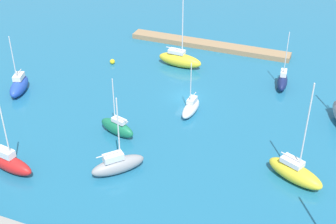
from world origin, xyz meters
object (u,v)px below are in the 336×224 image
sailboat_navy_by_breakwater (282,81)px  mooring_buoy_yellow (112,62)px  pier_dock (209,45)px  sailboat_green_center_basin (117,127)px  sailboat_yellow_lone_south (295,172)px  sailboat_blue_near_pier (19,85)px  sailboat_white_mid_basin (191,108)px  sailboat_gray_west_end (118,164)px  sailboat_yellow_lone_north (180,59)px  sailboat_red_off_beacon (10,163)px

sailboat_navy_by_breakwater → mooring_buoy_yellow: bearing=-91.4°
pier_dock → sailboat_green_center_basin: bearing=85.0°
pier_dock → sailboat_yellow_lone_south: (-19.07, 30.09, 0.69)m
sailboat_blue_near_pier → sailboat_green_center_basin: (-17.76, 4.35, -0.05)m
sailboat_green_center_basin → mooring_buoy_yellow: sailboat_green_center_basin is taller
sailboat_yellow_lone_south → sailboat_white_mid_basin: size_ratio=1.60×
sailboat_green_center_basin → sailboat_gray_west_end: sailboat_gray_west_end is taller
sailboat_blue_near_pier → sailboat_yellow_lone_south: bearing=64.3°
sailboat_yellow_lone_north → mooring_buoy_yellow: size_ratio=15.06×
sailboat_yellow_lone_south → sailboat_green_center_basin: sailboat_yellow_lone_south is taller
sailboat_red_off_beacon → sailboat_white_mid_basin: size_ratio=1.18×
sailboat_yellow_lone_south → sailboat_white_mid_basin: sailboat_yellow_lone_south is taller
sailboat_blue_near_pier → sailboat_navy_by_breakwater: size_ratio=1.00×
sailboat_blue_near_pier → sailboat_white_mid_basin: (-24.54, -3.63, -0.23)m
sailboat_navy_by_breakwater → sailboat_yellow_lone_north: (16.21, -0.92, 0.18)m
sailboat_green_center_basin → sailboat_yellow_lone_north: (-0.53, -20.59, 0.16)m
sailboat_yellow_lone_south → mooring_buoy_yellow: size_ratio=14.97×
sailboat_navy_by_breakwater → mooring_buoy_yellow: size_ratio=10.78×
pier_dock → sailboat_blue_near_pier: bearing=50.8°
sailboat_green_center_basin → sailboat_yellow_lone_south: bearing=-165.9°
sailboat_yellow_lone_south → sailboat_red_off_beacon: 31.00m
sailboat_yellow_lone_south → sailboat_navy_by_breakwater: bearing=128.6°
sailboat_yellow_lone_north → mooring_buoy_yellow: 10.79m
sailboat_red_off_beacon → sailboat_white_mid_basin: bearing=61.1°
sailboat_yellow_lone_south → sailboat_blue_near_pier: sailboat_yellow_lone_south is taller
sailboat_green_center_basin → sailboat_yellow_lone_north: sailboat_yellow_lone_north is taller
sailboat_gray_west_end → sailboat_red_off_beacon: bearing=152.3°
sailboat_gray_west_end → mooring_buoy_yellow: sailboat_gray_west_end is taller
sailboat_yellow_lone_south → sailboat_yellow_lone_north: bearing=159.7°
sailboat_white_mid_basin → sailboat_gray_west_end: bearing=-11.3°
sailboat_blue_near_pier → sailboat_yellow_lone_north: size_ratio=0.72×
sailboat_gray_west_end → sailboat_navy_by_breakwater: (-13.34, -26.25, -0.04)m
sailboat_yellow_lone_south → sailboat_navy_by_breakwater: sailboat_yellow_lone_south is taller
pier_dock → sailboat_navy_by_breakwater: bearing=145.8°
sailboat_yellow_lone_south → sailboat_white_mid_basin: 17.27m
sailboat_yellow_lone_north → sailboat_white_mid_basin: bearing=-59.8°
sailboat_red_off_beacon → sailboat_yellow_lone_north: 32.38m
sailboat_gray_west_end → mooring_buoy_yellow: 27.41m
pier_dock → sailboat_blue_near_pier: 32.18m
sailboat_red_off_beacon → sailboat_navy_by_breakwater: sailboat_red_off_beacon is taller
sailboat_gray_west_end → mooring_buoy_yellow: (13.16, -24.03, -0.67)m
sailboat_yellow_lone_south → sailboat_green_center_basin: bearing=-157.0°
sailboat_red_off_beacon → mooring_buoy_yellow: (2.02, -28.16, -0.69)m
sailboat_red_off_beacon → sailboat_yellow_lone_north: bearing=84.2°
sailboat_gray_west_end → sailboat_white_mid_basin: size_ratio=1.25×
sailboat_yellow_lone_south → sailboat_green_center_basin: size_ratio=1.57×
sailboat_navy_by_breakwater → sailboat_green_center_basin: bearing=-46.6°
sailboat_gray_west_end → sailboat_navy_by_breakwater: 29.45m
sailboat_yellow_lone_north → mooring_buoy_yellow: sailboat_yellow_lone_north is taller
sailboat_blue_near_pier → sailboat_green_center_basin: sailboat_blue_near_pier is taller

